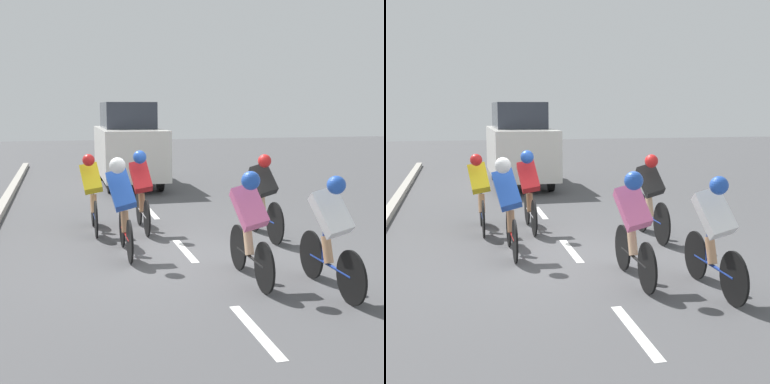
% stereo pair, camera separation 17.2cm
% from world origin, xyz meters
% --- Properties ---
extents(ground_plane, '(60.00, 60.00, 0.00)m').
position_xyz_m(ground_plane, '(0.00, 0.00, 0.00)').
color(ground_plane, '#4C4C4F').
extents(lane_stripe_near, '(0.12, 1.40, 0.01)m').
position_xyz_m(lane_stripe_near, '(0.00, 3.10, 0.00)').
color(lane_stripe_near, white).
rests_on(lane_stripe_near, ground).
extents(lane_stripe_mid, '(0.12, 1.40, 0.01)m').
position_xyz_m(lane_stripe_mid, '(0.00, -0.10, 0.00)').
color(lane_stripe_mid, white).
rests_on(lane_stripe_mid, ground).
extents(lane_stripe_far, '(0.12, 1.40, 0.01)m').
position_xyz_m(lane_stripe_far, '(0.00, -3.30, 0.00)').
color(lane_stripe_far, white).
rests_on(lane_stripe_far, ground).
extents(cyclist_blue, '(0.45, 1.63, 1.55)m').
position_xyz_m(cyclist_blue, '(1.00, -0.04, 0.84)').
color(cyclist_blue, black).
rests_on(cyclist_blue, ground).
extents(cyclist_black, '(0.45, 1.74, 1.50)m').
position_xyz_m(cyclist_black, '(-1.50, -0.57, 0.78)').
color(cyclist_black, black).
rests_on(cyclist_black, ground).
extents(cyclist_white, '(0.45, 1.67, 1.49)m').
position_xyz_m(cyclist_white, '(-1.28, 2.23, 0.79)').
color(cyclist_white, black).
rests_on(cyclist_white, ground).
extents(cyclist_pink, '(0.44, 1.65, 1.50)m').
position_xyz_m(cyclist_pink, '(-0.45, 1.63, 0.81)').
color(cyclist_pink, black).
rests_on(cyclist_pink, ground).
extents(cyclist_yellow, '(0.41, 1.66, 1.47)m').
position_xyz_m(cyclist_yellow, '(1.35, -1.74, 0.77)').
color(cyclist_yellow, black).
rests_on(cyclist_yellow, ground).
extents(cyclist_red, '(0.41, 1.64, 1.52)m').
position_xyz_m(cyclist_red, '(0.47, -1.62, 0.82)').
color(cyclist_red, black).
rests_on(cyclist_red, ground).
extents(support_car, '(1.70, 4.37, 2.42)m').
position_xyz_m(support_car, '(-0.06, -7.68, 1.19)').
color(support_car, black).
rests_on(support_car, ground).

